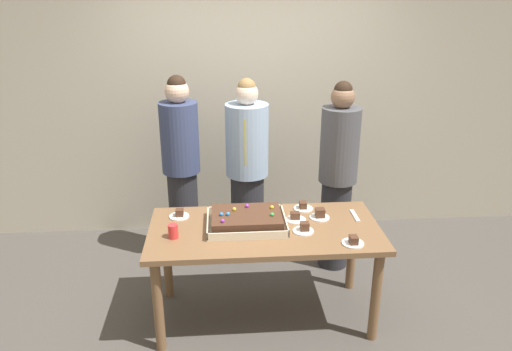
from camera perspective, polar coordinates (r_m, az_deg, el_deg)
The scene contains 15 objects.
ground_plane at distance 3.96m, azimuth 0.95°, elevation -15.87°, with size 12.00×12.00×0.00m, color #4C4742.
interior_back_panel at distance 4.84m, azimuth -0.71°, elevation 10.62°, with size 8.00×0.12×3.00m, color #B2A893.
party_table at distance 3.61m, azimuth 1.01°, elevation -7.50°, with size 1.67×0.81×0.76m.
sheet_cake at distance 3.57m, azimuth -1.12°, elevation -5.20°, with size 0.57×0.44×0.12m.
plated_slice_near_left at distance 3.40m, azimuth 11.23°, elevation -7.55°, with size 0.15×0.15×0.06m.
plated_slice_near_right at distance 3.68m, azimuth 4.61°, elevation -4.92°, with size 0.15×0.15×0.06m.
plated_slice_far_left at distance 3.76m, azimuth -8.90°, elevation -4.52°, with size 0.15×0.15×0.06m.
plated_slice_far_right at distance 3.72m, azimuth 7.42°, elevation -4.55°, with size 0.15×0.15×0.08m.
plated_slice_center_front at distance 3.52m, azimuth 5.59°, elevation -6.18°, with size 0.15×0.15×0.07m.
plated_slice_center_back at distance 3.86m, azimuth 5.50°, elevation -3.66°, with size 0.15×0.15×0.06m.
drink_cup_nearest at distance 3.45m, azimuth -9.61°, elevation -6.40°, with size 0.07×0.07×0.10m, color red.
cake_server_utensil at distance 3.81m, azimuth 11.42°, elevation -4.58°, with size 0.03×0.20×0.01m, color silver.
person_serving_front at distance 4.26m, azimuth 9.49°, elevation 0.05°, with size 0.33×0.33×1.68m.
person_green_shirt_behind at distance 4.36m, azimuth -1.03°, elevation 0.64°, with size 0.37×0.37×1.67m.
person_striped_tie_right at distance 4.39m, azimuth -8.67°, elevation 0.93°, with size 0.33×0.33×1.70m.
Camera 1 is at (-0.30, -3.15, 2.39)m, focal length 34.41 mm.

